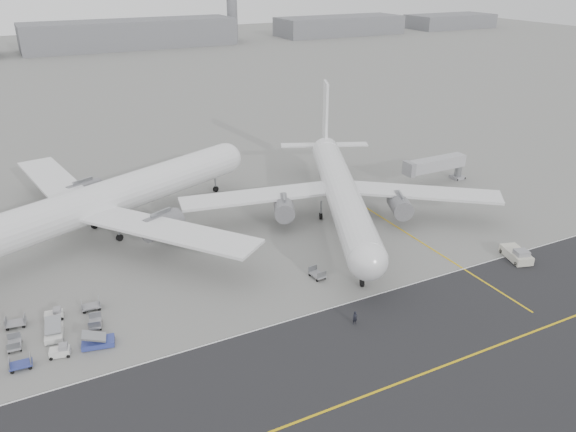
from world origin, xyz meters
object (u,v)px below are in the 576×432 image
control_tower (232,11)px  airliner_a (104,200)px  pushback_tug (517,254)px  airliner_b (341,190)px  ground_crew_a (355,318)px  jet_bridge (436,165)px

control_tower → airliner_a: size_ratio=0.53×
airliner_a → pushback_tug: bearing=-148.2°
airliner_b → ground_crew_a: bearing=-94.5°
control_tower → jet_bridge: 243.01m
airliner_b → airliner_a: bearing=-174.9°
airliner_a → pushback_tug: 65.91m
jet_bridge → airliner_a: bearing=174.1°
pushback_tug → control_tower: bearing=93.6°
control_tower → airliner_b: (-77.18, -243.78, -10.63)m
airliner_a → ground_crew_a: (22.65, -40.44, -5.25)m
airliner_a → pushback_tug: size_ratio=7.97×
jet_bridge → ground_crew_a: bearing=-140.9°
control_tower → airliner_b: 255.92m
ground_crew_a → airliner_a: bearing=123.2°
airliner_b → ground_crew_a: size_ratio=29.34×
airliner_a → jet_bridge: bearing=-119.0°
control_tower → pushback_tug: (-60.73, -268.56, -15.40)m
ground_crew_a → control_tower: bearing=75.2°
control_tower → airliner_a: bearing=-116.4°
control_tower → airliner_a: control_tower is taller
airliner_b → pushback_tug: airliner_b is taller
airliner_a → pushback_tug: (54.02, -37.39, -5.30)m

